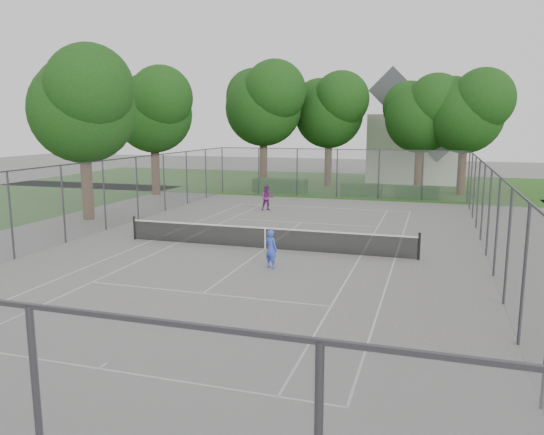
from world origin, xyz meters
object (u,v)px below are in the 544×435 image
(girl_player, at_px, (271,249))
(tennis_net, at_px, (265,237))
(house, at_px, (416,137))
(woman_player, at_px, (267,198))

(girl_player, bearing_deg, tennis_net, -43.70)
(house, relative_size, woman_player, 6.48)
(girl_player, xyz_separation_m, woman_player, (-4.20, 12.67, 0.06))
(tennis_net, relative_size, woman_player, 8.18)
(house, distance_m, woman_player, 21.72)
(house, bearing_deg, girl_player, -96.59)
(girl_player, height_order, woman_player, woman_player)
(girl_player, relative_size, woman_player, 0.93)
(house, xyz_separation_m, girl_player, (-3.77, -32.61, -3.37))
(tennis_net, xyz_separation_m, woman_player, (-3.04, 9.80, 0.28))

